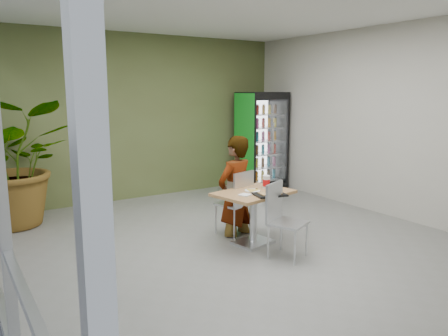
{
  "coord_description": "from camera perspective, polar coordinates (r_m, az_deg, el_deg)",
  "views": [
    {
      "loc": [
        -3.3,
        -4.59,
        2.13
      ],
      "look_at": [
        0.1,
        0.7,
        1.0
      ],
      "focal_mm": 35.0,
      "sensor_mm": 36.0,
      "label": 1
    }
  ],
  "objects": [
    {
      "name": "cafeteria_tray",
      "position": [
        5.82,
        6.0,
        -3.46
      ],
      "size": [
        0.46,
        0.38,
        0.02
      ],
      "primitive_type": "cube",
      "rotation": [
        0.0,
        0.0,
        -0.22
      ],
      "color": "black",
      "rests_on": "dining_table"
    },
    {
      "name": "chair_far",
      "position": [
        6.43,
        1.88,
        -3.91
      ],
      "size": [
        0.53,
        0.53,
        0.97
      ],
      "rotation": [
        0.0,
        0.0,
        3.41
      ],
      "color": "silver",
      "rests_on": "ground"
    },
    {
      "name": "room_envelope",
      "position": [
        5.68,
        2.97,
        4.81
      ],
      "size": [
        6.0,
        7.0,
        3.2
      ],
      "primitive_type": null,
      "color": "#BAB4A8",
      "rests_on": "ground"
    },
    {
      "name": "ground",
      "position": [
        6.05,
        2.83,
        -10.46
      ],
      "size": [
        7.0,
        7.0,
        0.0
      ],
      "primitive_type": "plane",
      "color": "slate",
      "rests_on": "ground"
    },
    {
      "name": "dining_table",
      "position": [
        6.07,
        3.87,
        -5.06
      ],
      "size": [
        1.15,
        0.91,
        0.75
      ],
      "rotation": [
        0.0,
        0.0,
        0.2
      ],
      "color": "#AB7E49",
      "rests_on": "ground"
    },
    {
      "name": "potted_plant",
      "position": [
        7.55,
        -25.58,
        0.56
      ],
      "size": [
        2.13,
        1.96,
        2.0
      ],
      "primitive_type": "imported",
      "rotation": [
        0.0,
        0.0,
        -0.25
      ],
      "color": "#316A2A",
      "rests_on": "ground"
    },
    {
      "name": "pizza_plate",
      "position": [
        6.05,
        3.74,
        -2.87
      ],
      "size": [
        0.29,
        0.21,
        0.03
      ],
      "color": "white",
      "rests_on": "dining_table"
    },
    {
      "name": "chair_near",
      "position": [
        5.66,
        7.46,
        -5.97
      ],
      "size": [
        0.57,
        0.57,
        0.97
      ],
      "rotation": [
        0.0,
        0.0,
        0.42
      ],
      "color": "silver",
      "rests_on": "ground"
    },
    {
      "name": "beverage_fridge",
      "position": [
        9.49,
        4.93,
        3.55
      ],
      "size": [
        0.95,
        0.73,
        2.08
      ],
      "rotation": [
        0.0,
        0.0,
        -0.01
      ],
      "color": "black",
      "rests_on": "ground"
    },
    {
      "name": "soda_cup",
      "position": [
        6.22,
        5.54,
        -1.85
      ],
      "size": [
        0.1,
        0.1,
        0.19
      ],
      "color": "white",
      "rests_on": "dining_table"
    },
    {
      "name": "seated_woman",
      "position": [
        6.44,
        1.44,
        -3.65
      ],
      "size": [
        0.74,
        0.58,
        1.78
      ],
      "primitive_type": "imported",
      "rotation": [
        0.0,
        0.0,
        3.41
      ],
      "color": "black",
      "rests_on": "ground"
    },
    {
      "name": "napkin_stack",
      "position": [
        5.79,
        2.78,
        -3.53
      ],
      "size": [
        0.17,
        0.17,
        0.02
      ],
      "primitive_type": "cube",
      "rotation": [
        0.0,
        0.0,
        0.36
      ],
      "color": "white",
      "rests_on": "dining_table"
    }
  ]
}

